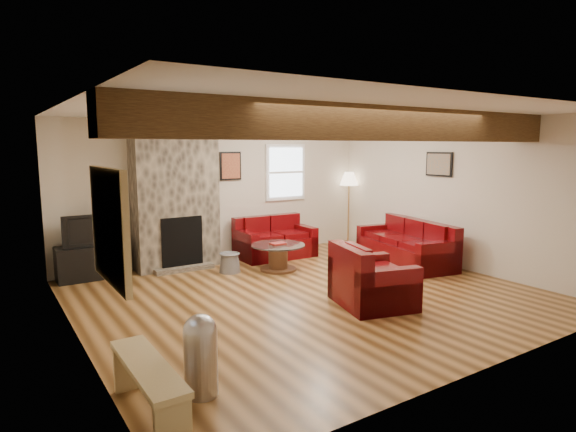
# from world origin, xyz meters

# --- Properties ---
(room) EXTENTS (8.00, 8.00, 8.00)m
(room) POSITION_xyz_m (0.00, 0.00, 1.25)
(room) COLOR #583617
(room) RESTS_ON ground
(floor) EXTENTS (6.00, 6.00, 0.00)m
(floor) POSITION_xyz_m (0.00, 0.00, 0.00)
(floor) COLOR #583617
(floor) RESTS_ON ground
(oak_beam) EXTENTS (6.00, 0.36, 0.38)m
(oak_beam) POSITION_xyz_m (0.00, -1.25, 2.31)
(oak_beam) COLOR #351F10
(oak_beam) RESTS_ON room
(chimney_breast) EXTENTS (1.40, 0.67, 2.50)m
(chimney_breast) POSITION_xyz_m (-1.00, 2.49, 1.22)
(chimney_breast) COLOR #38322B
(chimney_breast) RESTS_ON floor
(back_window) EXTENTS (0.90, 0.08, 1.10)m
(back_window) POSITION_xyz_m (1.35, 2.71, 1.55)
(back_window) COLOR white
(back_window) RESTS_ON room
(hatch_window) EXTENTS (0.08, 1.00, 0.90)m
(hatch_window) POSITION_xyz_m (-2.96, -1.50, 1.45)
(hatch_window) COLOR tan
(hatch_window) RESTS_ON room
(ceiling_dome) EXTENTS (0.40, 0.40, 0.18)m
(ceiling_dome) POSITION_xyz_m (0.90, 0.90, 2.44)
(ceiling_dome) COLOR white
(ceiling_dome) RESTS_ON room
(artwork_back) EXTENTS (0.42, 0.06, 0.52)m
(artwork_back) POSITION_xyz_m (0.15, 2.71, 1.70)
(artwork_back) COLOR black
(artwork_back) RESTS_ON room
(artwork_right) EXTENTS (0.06, 0.55, 0.42)m
(artwork_right) POSITION_xyz_m (2.96, 0.30, 1.75)
(artwork_right) COLOR black
(artwork_right) RESTS_ON room
(sofa_three) EXTENTS (1.18, 2.09, 0.76)m
(sofa_three) POSITION_xyz_m (2.48, 0.56, 0.38)
(sofa_three) COLOR #440407
(sofa_three) RESTS_ON floor
(loveseat) EXTENTS (1.43, 0.84, 0.75)m
(loveseat) POSITION_xyz_m (0.81, 2.23, 0.37)
(loveseat) COLOR #440407
(loveseat) RESTS_ON floor
(armchair_red) EXTENTS (1.08, 1.17, 0.80)m
(armchair_red) POSITION_xyz_m (0.44, -0.81, 0.40)
(armchair_red) COLOR #440407
(armchair_red) RESTS_ON floor
(coffee_table) EXTENTS (0.90, 0.90, 0.47)m
(coffee_table) POSITION_xyz_m (0.33, 1.37, 0.22)
(coffee_table) COLOR #412414
(coffee_table) RESTS_ON floor
(tv_cabinet) EXTENTS (1.06, 0.42, 0.53)m
(tv_cabinet) POSITION_xyz_m (-2.36, 2.53, 0.27)
(tv_cabinet) COLOR black
(tv_cabinet) RESTS_ON floor
(television) EXTENTS (0.86, 0.11, 0.49)m
(television) POSITION_xyz_m (-2.36, 2.53, 0.78)
(television) COLOR black
(television) RESTS_ON tv_cabinet
(floor_lamp) EXTENTS (0.39, 0.39, 1.52)m
(floor_lamp) POSITION_xyz_m (2.80, 2.49, 1.30)
(floor_lamp) COLOR tan
(floor_lamp) RESTS_ON floor
(pine_bench) EXTENTS (0.27, 1.17, 0.44)m
(pine_bench) POSITION_xyz_m (-2.83, -1.87, 0.22)
(pine_bench) COLOR tan
(pine_bench) RESTS_ON floor
(pedal_bin) EXTENTS (0.36, 0.36, 0.70)m
(pedal_bin) POSITION_xyz_m (-2.35, -1.75, 0.35)
(pedal_bin) COLOR #AAAAAF
(pedal_bin) RESTS_ON floor
(coal_bucket) EXTENTS (0.35, 0.35, 0.33)m
(coal_bucket) POSITION_xyz_m (-0.40, 1.70, 0.17)
(coal_bucket) COLOR gray
(coal_bucket) RESTS_ON floor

